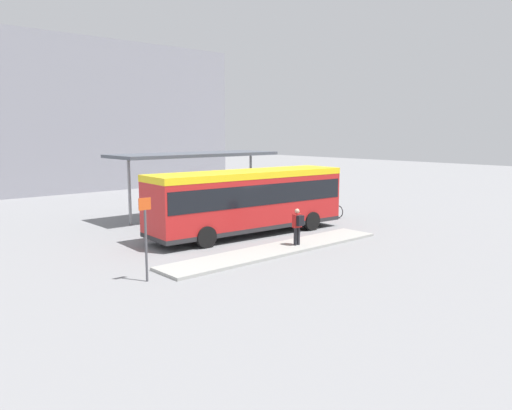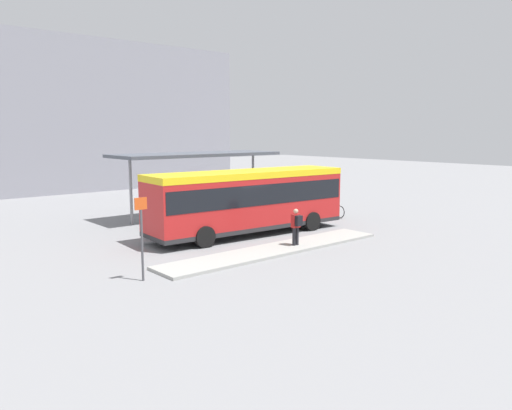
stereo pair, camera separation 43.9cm
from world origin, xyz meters
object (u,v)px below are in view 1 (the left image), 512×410
at_px(pedestrian_waiting, 298,224).
at_px(bicycle_yellow, 310,207).
at_px(city_bus, 248,197).
at_px(bicycle_white, 331,210).
at_px(potted_planter_near_shelter, 227,210).
at_px(platform_sign, 146,235).
at_px(bicycle_black, 324,208).
at_px(potted_planter_far_side, 268,203).

xyz_separation_m(pedestrian_waiting, bicycle_yellow, (7.27, 5.93, -0.64)).
bearing_deg(pedestrian_waiting, city_bus, -0.94).
height_order(pedestrian_waiting, bicycle_yellow, pedestrian_waiting).
distance_m(bicycle_white, potted_planter_near_shelter, 6.18).
distance_m(city_bus, pedestrian_waiting, 3.66).
distance_m(bicycle_yellow, potted_planter_near_shelter, 5.68).
height_order(bicycle_yellow, platform_sign, platform_sign).
height_order(potted_planter_near_shelter, platform_sign, platform_sign).
bearing_deg(city_bus, bicycle_yellow, 22.42).
height_order(city_bus, bicycle_white, city_bus).
bearing_deg(bicycle_black, pedestrian_waiting, 119.28).
height_order(city_bus, pedestrian_waiting, city_bus).
bearing_deg(pedestrian_waiting, bicycle_white, -56.11).
bearing_deg(potted_planter_far_side, platform_sign, -149.38).
height_order(bicycle_black, platform_sign, platform_sign).
bearing_deg(pedestrian_waiting, bicycle_black, -52.62).
relative_size(pedestrian_waiting, potted_planter_far_side, 1.17).
distance_m(bicycle_white, bicycle_black, 0.98).
bearing_deg(potted_planter_far_side, bicycle_white, -54.21).
xyz_separation_m(potted_planter_near_shelter, platform_sign, (-8.93, -6.98, 0.90)).
xyz_separation_m(city_bus, potted_planter_far_side, (4.70, 3.66, -1.12)).
bearing_deg(city_bus, bicycle_white, 8.67).
bearing_deg(platform_sign, potted_planter_near_shelter, 38.01).
height_order(city_bus, bicycle_black, city_bus).
distance_m(bicycle_white, bicycle_yellow, 1.76).
bearing_deg(bicycle_black, bicycle_yellow, 17.14).
xyz_separation_m(bicycle_yellow, potted_planter_far_side, (-2.27, 1.29, 0.31)).
relative_size(city_bus, potted_planter_far_side, 7.62).
bearing_deg(platform_sign, bicycle_yellow, 22.31).
height_order(bicycle_white, platform_sign, platform_sign).
height_order(bicycle_white, bicycle_yellow, same).
relative_size(city_bus, bicycle_black, 5.83).
relative_size(bicycle_yellow, potted_planter_near_shelter, 1.38).
bearing_deg(bicycle_black, city_bus, 97.22).
xyz_separation_m(city_bus, platform_sign, (-7.53, -3.58, -0.25)).
distance_m(city_bus, potted_planter_near_shelter, 3.85).
relative_size(pedestrian_waiting, bicycle_yellow, 0.89).
xyz_separation_m(potted_planter_far_side, platform_sign, (-12.23, -7.24, 0.87)).
relative_size(city_bus, bicycle_white, 5.82).
bearing_deg(potted_planter_far_side, city_bus, -142.14).
distance_m(city_bus, platform_sign, 8.34).
distance_m(pedestrian_waiting, platform_sign, 7.25).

